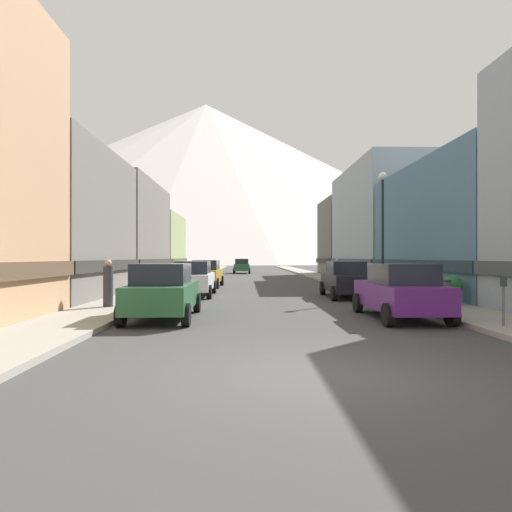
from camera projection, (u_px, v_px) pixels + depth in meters
The scene contains 23 objects.
ground_plane at pixel (314, 375), 7.36m from camera, with size 400.00×400.00×0.00m, color #3C3C3C.
sidewalk_left at pixel (193, 277), 42.20m from camera, with size 2.50×100.00×0.15m, color gray.
sidewalk_right at pixel (321, 277), 42.50m from camera, with size 2.50×100.00×0.15m, color gray.
storefront_left_1 at pixel (10, 227), 20.50m from camera, with size 9.71×9.42×7.08m.
storefront_left_2 at pixel (113, 236), 31.11m from camera, with size 6.52×11.03×7.28m.
storefront_left_3 at pixel (140, 247), 41.65m from camera, with size 7.69×9.30×6.05m.
storefront_right_1 at pixel (497, 232), 22.91m from camera, with size 9.44×12.82×6.87m.
storefront_right_2 at pixel (398, 226), 36.73m from camera, with size 8.68×13.99×9.50m.
storefront_right_3 at pixel (360, 239), 48.44m from camera, with size 8.42×8.43×8.32m.
car_left_0 at pixel (163, 291), 13.99m from camera, with size 2.12×4.43×1.78m.
car_left_1 at pixel (194, 278), 22.22m from camera, with size 2.07×4.40×1.78m.
car_left_2 at pixel (206, 273), 29.11m from camera, with size 2.21×4.47×1.78m.
car_right_0 at pixel (400, 291), 14.01m from camera, with size 2.08×4.41×1.78m.
car_right_1 at pixel (346, 279), 21.48m from camera, with size 2.13×4.43×1.78m.
car_driving_0 at pixel (242, 266), 53.62m from camera, with size 2.06×4.40×1.78m.
parking_meter_near at pixel (503, 293), 11.69m from camera, with size 0.14×0.10×1.33m.
trash_bin_right at pixel (443, 292), 16.60m from camera, with size 0.59×0.59×0.98m.
potted_plant_0 at pixel (453, 288), 17.16m from camera, with size 0.76×0.76×1.09m.
pedestrian_0 at pixel (346, 273), 32.18m from camera, with size 0.36×0.36×1.53m.
pedestrian_1 at pixel (108, 285), 16.17m from camera, with size 0.36×0.36×1.74m.
pedestrian_2 at pixel (337, 270), 35.30m from camera, with size 0.36×0.36×1.71m.
streetlamp_right at pixel (383, 215), 20.72m from camera, with size 0.36×0.36×5.86m.
mountain_backdrop at pixel (206, 182), 266.79m from camera, with size 331.71×331.71×95.32m, color silver.
Camera 1 is at (-1.17, -7.34, 1.98)m, focal length 30.67 mm.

